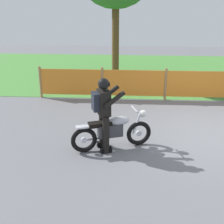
% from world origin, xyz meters
% --- Properties ---
extents(ground, '(24.00, 24.00, 0.02)m').
position_xyz_m(ground, '(0.00, 0.00, -0.01)').
color(ground, slate).
extents(grass_verge, '(24.00, 6.84, 0.01)m').
position_xyz_m(grass_verge, '(0.00, 5.97, 0.01)').
color(grass_verge, '#4C8C3D').
rests_on(grass_verge, ground).
extents(barrier_fence, '(10.19, 0.08, 1.05)m').
position_xyz_m(barrier_fence, '(-0.00, 2.55, 0.54)').
color(barrier_fence, '#997547').
rests_on(barrier_fence, ground).
extents(motorcycle_lead, '(1.82, 0.82, 0.90)m').
position_xyz_m(motorcycle_lead, '(-2.50, -0.90, 0.43)').
color(motorcycle_lead, black).
rests_on(motorcycle_lead, ground).
extents(rider_lead, '(0.77, 0.67, 1.69)m').
position_xyz_m(rider_lead, '(-2.69, -0.97, 0.95)').
color(rider_lead, black).
rests_on(rider_lead, ground).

